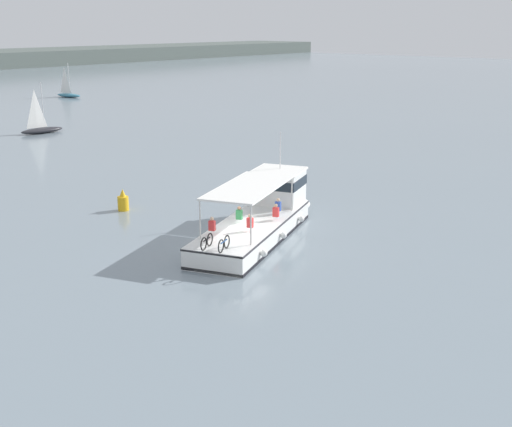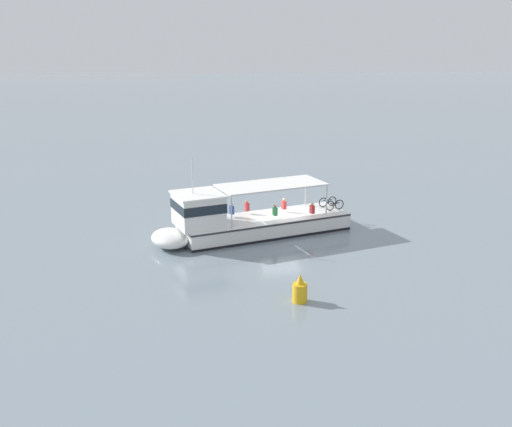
{
  "view_description": "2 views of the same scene",
  "coord_description": "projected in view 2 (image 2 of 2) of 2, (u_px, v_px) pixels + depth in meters",
  "views": [
    {
      "loc": [
        -25.19,
        -21.98,
        11.55
      ],
      "look_at": [
        1.68,
        0.58,
        1.4
      ],
      "focal_mm": 46.42,
      "sensor_mm": 36.0,
      "label": 1
    },
    {
      "loc": [
        4.76,
        35.52,
        11.77
      ],
      "look_at": [
        1.68,
        0.58,
        1.4
      ],
      "focal_mm": 40.85,
      "sensor_mm": 36.0,
      "label": 2
    }
  ],
  "objects": [
    {
      "name": "ground_plane",
      "position": [
        281.0,
        231.0,
        37.67
      ],
      "size": [
        400.0,
        400.0,
        0.0
      ],
      "primitive_type": "plane",
      "color": "gray"
    },
    {
      "name": "ferry_main",
      "position": [
        241.0,
        221.0,
        36.29
      ],
      "size": [
        13.01,
        7.12,
        5.32
      ],
      "color": "white",
      "rests_on": "ground"
    },
    {
      "name": "channel_buoy",
      "position": [
        300.0,
        291.0,
        27.28
      ],
      "size": [
        0.7,
        0.7,
        1.4
      ],
      "color": "gold",
      "rests_on": "ground"
    }
  ]
}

